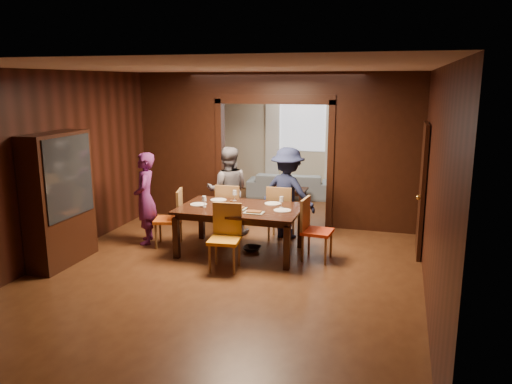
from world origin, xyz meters
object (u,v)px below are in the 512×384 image
(person_grey, at_px, (228,191))
(person_navy, at_px, (288,193))
(person_purple, at_px, (145,198))
(coffee_table, at_px, (289,197))
(dining_table, at_px, (240,230))
(chair_left, at_px, (168,218))
(chair_right, at_px, (317,230))
(chair_near, at_px, (224,238))
(chair_far_r, at_px, (281,212))
(sofa, at_px, (290,185))
(hutch, at_px, (59,199))
(chair_far_l, at_px, (231,210))

(person_grey, relative_size, person_navy, 0.99)
(person_purple, height_order, coffee_table, person_purple)
(dining_table, relative_size, chair_left, 1.99)
(dining_table, distance_m, chair_right, 1.25)
(person_purple, bearing_deg, coffee_table, 128.36)
(dining_table, bearing_deg, person_purple, 178.25)
(person_navy, xyz_separation_m, chair_near, (-0.54, -1.80, -0.32))
(person_purple, distance_m, person_grey, 1.48)
(person_purple, distance_m, chair_right, 2.97)
(person_purple, bearing_deg, chair_far_r, 88.46)
(person_purple, bearing_deg, chair_right, 66.89)
(person_navy, height_order, chair_right, person_navy)
(chair_left, bearing_deg, chair_right, 75.18)
(sofa, distance_m, chair_far_r, 3.31)
(dining_table, distance_m, hutch, 2.81)
(dining_table, height_order, chair_right, chair_right)
(chair_far_r, bearing_deg, chair_far_l, 6.22)
(chair_right, bearing_deg, hutch, 113.66)
(chair_left, height_order, chair_right, same)
(chair_left, bearing_deg, person_navy, 103.79)
(coffee_table, relative_size, chair_far_r, 0.82)
(coffee_table, xyz_separation_m, chair_far_r, (0.40, -2.38, 0.28))
(chair_right, relative_size, hutch, 0.48)
(dining_table, height_order, coffee_table, dining_table)
(chair_near, bearing_deg, chair_far_r, 68.82)
(chair_far_r, relative_size, chair_near, 1.00)
(chair_right, bearing_deg, coffee_table, 25.21)
(person_navy, relative_size, chair_near, 1.66)
(chair_right, bearing_deg, person_navy, 40.57)
(chair_right, relative_size, chair_far_l, 1.00)
(sofa, bearing_deg, chair_far_r, 94.65)
(person_purple, distance_m, chair_far_l, 1.51)
(coffee_table, bearing_deg, dining_table, -91.17)
(person_navy, bearing_deg, person_purple, 41.33)
(sofa, bearing_deg, person_grey, 76.83)
(person_navy, relative_size, chair_far_l, 1.66)
(person_purple, height_order, chair_left, person_purple)
(person_grey, height_order, sofa, person_grey)
(chair_right, relative_size, chair_far_r, 1.00)
(person_navy, bearing_deg, person_grey, 21.03)
(chair_far_r, bearing_deg, hutch, 35.22)
(person_navy, distance_m, hutch, 3.74)
(dining_table, bearing_deg, chair_left, -179.85)
(person_navy, relative_size, chair_right, 1.66)
(person_purple, xyz_separation_m, person_grey, (1.17, 0.91, 0.01))
(sofa, bearing_deg, chair_left, 69.05)
(person_navy, distance_m, chair_near, 1.90)
(sofa, bearing_deg, chair_near, 86.07)
(person_navy, xyz_separation_m, sofa, (-0.64, 3.13, -0.52))
(chair_near, bearing_deg, person_grey, 101.76)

